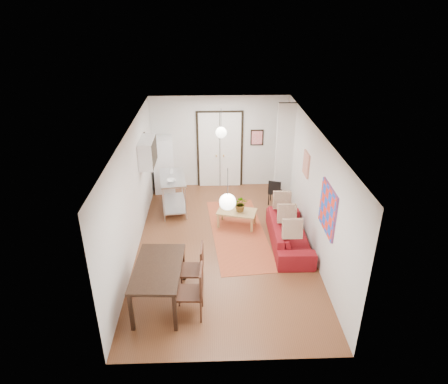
{
  "coord_description": "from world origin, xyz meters",
  "views": [
    {
      "loc": [
        -0.29,
        -8.27,
        5.55
      ],
      "look_at": [
        0.02,
        0.42,
        1.25
      ],
      "focal_mm": 32.0,
      "sensor_mm": 36.0,
      "label": 1
    }
  ],
  "objects_px": {
    "sofa": "(289,234)",
    "dining_table": "(158,271)",
    "fridge": "(163,165)",
    "kitchen_counter": "(173,188)",
    "black_side_chair": "(275,189)",
    "coffee_table": "(237,213)",
    "dining_chair_near": "(190,262)",
    "dining_chair_far": "(189,284)"
  },
  "relations": [
    {
      "from": "dining_chair_far",
      "to": "black_side_chair",
      "type": "relative_size",
      "value": 1.37
    },
    {
      "from": "fridge",
      "to": "sofa",
      "type": "bearing_deg",
      "value": -51.88
    },
    {
      "from": "kitchen_counter",
      "to": "black_side_chair",
      "type": "height_order",
      "value": "kitchen_counter"
    },
    {
      "from": "dining_chair_far",
      "to": "dining_chair_near",
      "type": "bearing_deg",
      "value": -177.33
    },
    {
      "from": "coffee_table",
      "to": "black_side_chair",
      "type": "bearing_deg",
      "value": 47.26
    },
    {
      "from": "dining_table",
      "to": "dining_chair_far",
      "type": "bearing_deg",
      "value": -21.7
    },
    {
      "from": "coffee_table",
      "to": "dining_table",
      "type": "distance_m",
      "value": 3.41
    },
    {
      "from": "kitchen_counter",
      "to": "dining_chair_far",
      "type": "height_order",
      "value": "dining_chair_far"
    },
    {
      "from": "dining_chair_near",
      "to": "dining_chair_far",
      "type": "distance_m",
      "value": 0.7
    },
    {
      "from": "dining_chair_far",
      "to": "black_side_chair",
      "type": "bearing_deg",
      "value": 155.21
    },
    {
      "from": "dining_chair_near",
      "to": "dining_chair_far",
      "type": "relative_size",
      "value": 1.0
    },
    {
      "from": "dining_table",
      "to": "dining_chair_near",
      "type": "height_order",
      "value": "dining_chair_near"
    },
    {
      "from": "dining_chair_far",
      "to": "black_side_chair",
      "type": "height_order",
      "value": "dining_chair_far"
    },
    {
      "from": "sofa",
      "to": "fridge",
      "type": "relative_size",
      "value": 1.28
    },
    {
      "from": "kitchen_counter",
      "to": "black_side_chair",
      "type": "bearing_deg",
      "value": -1.28
    },
    {
      "from": "sofa",
      "to": "fridge",
      "type": "height_order",
      "value": "fridge"
    },
    {
      "from": "coffee_table",
      "to": "kitchen_counter",
      "type": "height_order",
      "value": "kitchen_counter"
    },
    {
      "from": "dining_chair_far",
      "to": "dining_table",
      "type": "bearing_deg",
      "value": -109.03
    },
    {
      "from": "kitchen_counter",
      "to": "dining_table",
      "type": "height_order",
      "value": "kitchen_counter"
    },
    {
      "from": "dining_table",
      "to": "black_side_chair",
      "type": "distance_m",
      "value": 5.14
    },
    {
      "from": "kitchen_counter",
      "to": "fridge",
      "type": "height_order",
      "value": "fridge"
    },
    {
      "from": "dining_chair_near",
      "to": "black_side_chair",
      "type": "bearing_deg",
      "value": 151.02
    },
    {
      "from": "dining_chair_near",
      "to": "black_side_chair",
      "type": "xyz_separation_m",
      "value": [
        2.32,
        3.76,
        -0.17
      ]
    },
    {
      "from": "kitchen_counter",
      "to": "dining_chair_far",
      "type": "distance_m",
      "value": 4.16
    },
    {
      "from": "dining_table",
      "to": "dining_chair_near",
      "type": "relative_size",
      "value": 1.5
    },
    {
      "from": "sofa",
      "to": "dining_chair_near",
      "type": "distance_m",
      "value": 2.79
    },
    {
      "from": "fridge",
      "to": "dining_chair_far",
      "type": "xyz_separation_m",
      "value": [
        1.01,
        -5.41,
        -0.24
      ]
    },
    {
      "from": "coffee_table",
      "to": "fridge",
      "type": "distance_m",
      "value": 3.13
    },
    {
      "from": "sofa",
      "to": "coffee_table",
      "type": "distance_m",
      "value": 1.56
    },
    {
      "from": "sofa",
      "to": "dining_table",
      "type": "distance_m",
      "value": 3.55
    },
    {
      "from": "fridge",
      "to": "dining_chair_far",
      "type": "distance_m",
      "value": 5.51
    },
    {
      "from": "fridge",
      "to": "dining_chair_far",
      "type": "height_order",
      "value": "fridge"
    },
    {
      "from": "sofa",
      "to": "kitchen_counter",
      "type": "distance_m",
      "value": 3.55
    },
    {
      "from": "sofa",
      "to": "fridge",
      "type": "xyz_separation_m",
      "value": [
        -3.35,
        3.22,
        0.54
      ]
    },
    {
      "from": "sofa",
      "to": "fridge",
      "type": "bearing_deg",
      "value": 46.79
    },
    {
      "from": "fridge",
      "to": "dining_table",
      "type": "height_order",
      "value": "fridge"
    },
    {
      "from": "coffee_table",
      "to": "dining_chair_far",
      "type": "distance_m",
      "value": 3.36
    },
    {
      "from": "black_side_chair",
      "to": "fridge",
      "type": "bearing_deg",
      "value": 2.89
    },
    {
      "from": "coffee_table",
      "to": "kitchen_counter",
      "type": "bearing_deg",
      "value": 151.26
    },
    {
      "from": "sofa",
      "to": "dining_chair_near",
      "type": "relative_size",
      "value": 2.06
    },
    {
      "from": "coffee_table",
      "to": "black_side_chair",
      "type": "distance_m",
      "value": 1.77
    },
    {
      "from": "dining_chair_near",
      "to": "dining_chair_far",
      "type": "height_order",
      "value": "same"
    }
  ]
}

